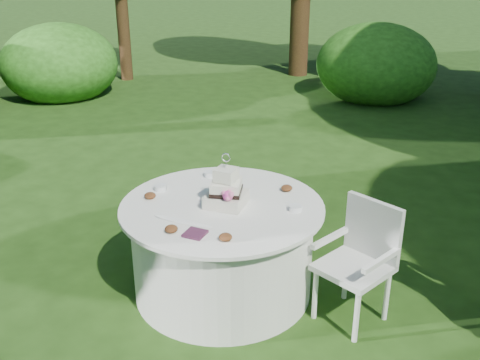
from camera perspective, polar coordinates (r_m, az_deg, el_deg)
name	(u,v)px	position (r m, az deg, el deg)	size (l,w,h in m)	color
ground	(223,290)	(4.65, -1.72, -11.11)	(80.00, 80.00, 0.00)	#1A340E
napkins	(195,234)	(3.85, -4.59, -5.45)	(0.14, 0.14, 0.02)	#4D213C
feather_plume	(183,221)	(4.03, -5.79, -4.21)	(0.48, 0.07, 0.01)	white
table	(223,248)	(4.45, -1.78, -6.96)	(1.56, 1.56, 0.77)	silver
cake	(226,191)	(4.21, -1.41, -1.17)	(0.30, 0.30, 0.42)	beige
chair	(361,254)	(4.20, 12.22, -7.36)	(0.60, 0.60, 0.91)	silver
votives	(220,189)	(4.48, -2.08, -0.94)	(1.21, 0.52, 0.04)	white
petal_cups	(210,211)	(4.12, -3.11, -3.14)	(1.01, 1.07, 0.05)	#562D16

